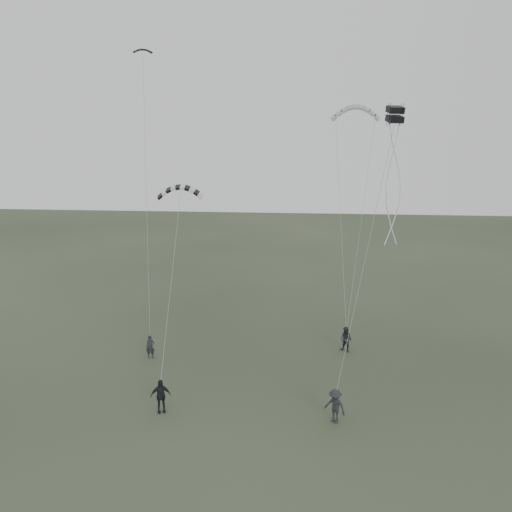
# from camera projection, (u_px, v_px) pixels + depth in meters

# --- Properties ---
(ground) EXTENTS (140.00, 140.00, 0.00)m
(ground) POSITION_uv_depth(u_px,v_px,m) (227.00, 404.00, 27.02)
(ground) COLOR #2E3824
(ground) RESTS_ON ground
(flyer_left) EXTENTS (0.62, 0.46, 1.53)m
(flyer_left) POSITION_uv_depth(u_px,v_px,m) (150.00, 347.00, 32.49)
(flyer_left) COLOR black
(flyer_left) RESTS_ON ground
(flyer_right) EXTENTS (1.06, 1.00, 1.73)m
(flyer_right) POSITION_uv_depth(u_px,v_px,m) (346.00, 340.00, 33.40)
(flyer_right) COLOR #26272B
(flyer_right) RESTS_ON ground
(flyer_center) EXTENTS (1.15, 0.75, 1.82)m
(flyer_center) POSITION_uv_depth(u_px,v_px,m) (161.00, 396.00, 26.05)
(flyer_center) COLOR black
(flyer_center) RESTS_ON ground
(flyer_far) EXTENTS (1.33, 1.20, 1.80)m
(flyer_far) POSITION_uv_depth(u_px,v_px,m) (335.00, 406.00, 25.09)
(flyer_far) COLOR #242328
(flyer_far) RESTS_ON ground
(kite_dark_small) EXTENTS (1.40, 0.81, 0.54)m
(kite_dark_small) POSITION_uv_depth(u_px,v_px,m) (143.00, 50.00, 34.39)
(kite_dark_small) COLOR black
(kite_dark_small) RESTS_ON flyer_left
(kite_pale_large) EXTENTS (3.55, 1.44, 1.63)m
(kite_pale_large) POSITION_uv_depth(u_px,v_px,m) (356.00, 107.00, 35.87)
(kite_pale_large) COLOR #9A9C9F
(kite_pale_large) RESTS_ON flyer_right
(kite_striped) EXTENTS (2.69, 1.21, 1.17)m
(kite_striped) POSITION_uv_depth(u_px,v_px,m) (180.00, 187.00, 28.27)
(kite_striped) COLOR black
(kite_striped) RESTS_ON flyer_center
(kite_box) EXTENTS (0.89, 0.99, 0.87)m
(kite_box) POSITION_uv_depth(u_px,v_px,m) (395.00, 114.00, 24.42)
(kite_box) COLOR black
(kite_box) RESTS_ON flyer_far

